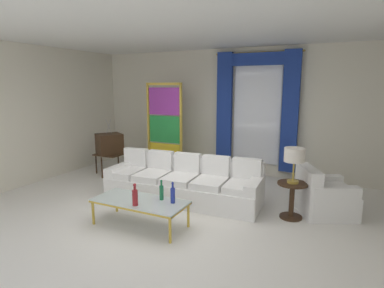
# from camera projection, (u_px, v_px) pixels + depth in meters

# --- Properties ---
(ground_plane) EXTENTS (16.00, 16.00, 0.00)m
(ground_plane) POSITION_uv_depth(u_px,v_px,m) (171.00, 214.00, 5.27)
(ground_plane) COLOR white
(wall_rear) EXTENTS (8.00, 0.12, 3.00)m
(wall_rear) POSITION_uv_depth(u_px,v_px,m) (232.00, 112.00, 7.71)
(wall_rear) COLOR silver
(wall_rear) RESTS_ON ground
(wall_left) EXTENTS (0.12, 7.00, 3.00)m
(wall_left) POSITION_uv_depth(u_px,v_px,m) (42.00, 114.00, 7.10)
(wall_left) COLOR silver
(wall_left) RESTS_ON ground
(ceiling_slab) EXTENTS (8.00, 7.60, 0.04)m
(ceiling_slab) POSITION_uv_depth(u_px,v_px,m) (191.00, 33.00, 5.43)
(ceiling_slab) COLOR white
(curtained_window) EXTENTS (2.00, 0.17, 2.70)m
(curtained_window) POSITION_uv_depth(u_px,v_px,m) (256.00, 103.00, 7.24)
(curtained_window) COLOR white
(curtained_window) RESTS_ON ground
(couch_white_long) EXTENTS (2.96, 1.07, 0.86)m
(couch_white_long) POSITION_uv_depth(u_px,v_px,m) (184.00, 183.00, 5.94)
(couch_white_long) COLOR white
(couch_white_long) RESTS_ON ground
(coffee_table) EXTENTS (1.45, 0.64, 0.41)m
(coffee_table) POSITION_uv_depth(u_px,v_px,m) (140.00, 202.00, 4.79)
(coffee_table) COLOR silver
(coffee_table) RESTS_ON ground
(bottle_blue_decanter) EXTENTS (0.08, 0.08, 0.33)m
(bottle_blue_decanter) POSITION_uv_depth(u_px,v_px,m) (135.00, 197.00, 4.55)
(bottle_blue_decanter) COLOR maroon
(bottle_blue_decanter) RESTS_ON coffee_table
(bottle_crystal_tall) EXTENTS (0.07, 0.07, 0.33)m
(bottle_crystal_tall) POSITION_uv_depth(u_px,v_px,m) (173.00, 194.00, 4.65)
(bottle_crystal_tall) COLOR navy
(bottle_crystal_tall) RESTS_ON coffee_table
(bottle_amber_squat) EXTENTS (0.06, 0.06, 0.32)m
(bottle_amber_squat) POSITION_uv_depth(u_px,v_px,m) (162.00, 192.00, 4.78)
(bottle_amber_squat) COLOR #196B3D
(bottle_amber_squat) RESTS_ON coffee_table
(vintage_tv) EXTENTS (0.74, 0.77, 1.35)m
(vintage_tv) POSITION_uv_depth(u_px,v_px,m) (109.00, 145.00, 7.55)
(vintage_tv) COLOR #382314
(vintage_tv) RESTS_ON ground
(armchair_white) EXTENTS (1.08, 1.07, 0.80)m
(armchair_white) POSITION_uv_depth(u_px,v_px,m) (322.00, 197.00, 5.25)
(armchair_white) COLOR white
(armchair_white) RESTS_ON ground
(stained_glass_divider) EXTENTS (0.95, 0.05, 2.20)m
(stained_glass_divider) POSITION_uv_depth(u_px,v_px,m) (164.00, 131.00, 7.52)
(stained_glass_divider) COLOR gold
(stained_glass_divider) RESTS_ON ground
(peacock_figurine) EXTENTS (0.44, 0.60, 0.50)m
(peacock_figurine) POSITION_uv_depth(u_px,v_px,m) (172.00, 170.00, 7.23)
(peacock_figurine) COLOR beige
(peacock_figurine) RESTS_ON ground
(round_side_table) EXTENTS (0.48, 0.48, 0.59)m
(round_side_table) POSITION_uv_depth(u_px,v_px,m) (292.00, 197.00, 5.08)
(round_side_table) COLOR #382314
(round_side_table) RESTS_ON ground
(table_lamp_brass) EXTENTS (0.32, 0.32, 0.57)m
(table_lamp_brass) POSITION_uv_depth(u_px,v_px,m) (294.00, 157.00, 4.95)
(table_lamp_brass) COLOR #B29338
(table_lamp_brass) RESTS_ON round_side_table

